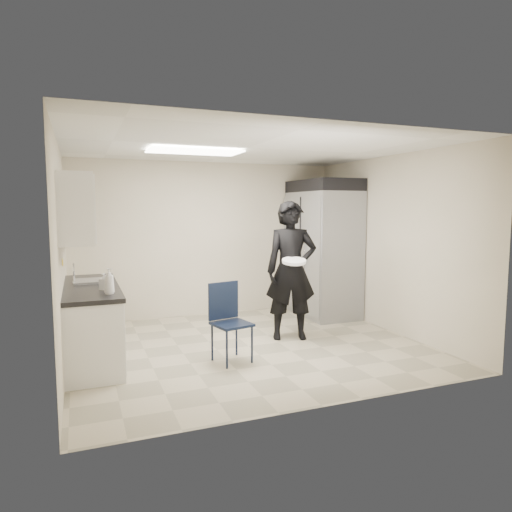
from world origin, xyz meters
name	(u,v)px	position (x,y,z in m)	size (l,w,h in m)	color
floor	(249,346)	(0.00, 0.00, 0.00)	(4.50, 4.50, 0.00)	tan
ceiling	(248,148)	(0.00, 0.00, 2.60)	(4.50, 4.50, 0.00)	silver
back_wall	(208,239)	(0.00, 2.00, 1.30)	(4.50, 4.50, 0.00)	beige
left_wall	(61,256)	(-2.25, 0.00, 1.30)	(4.00, 4.00, 0.00)	beige
right_wall	(391,244)	(2.25, 0.00, 1.30)	(4.00, 4.00, 0.00)	beige
ceiling_panel	(195,151)	(-0.60, 0.40, 2.57)	(1.20, 0.60, 0.02)	white
lower_counter	(92,325)	(-1.95, 0.20, 0.43)	(0.60, 1.90, 0.86)	silver
countertop	(90,288)	(-1.95, 0.20, 0.89)	(0.64, 1.95, 0.05)	black
sink	(92,285)	(-1.93, 0.45, 0.87)	(0.42, 0.40, 0.14)	gray
faucet	(74,274)	(-2.13, 0.45, 1.02)	(0.02, 0.02, 0.24)	silver
upper_cabinets	(76,209)	(-2.08, 0.20, 1.83)	(0.35, 1.80, 0.75)	silver
towel_dispenser	(72,223)	(-2.14, 1.35, 1.62)	(0.22, 0.30, 0.35)	black
notice_sticker_left	(62,262)	(-2.24, 0.10, 1.22)	(0.00, 0.12, 0.07)	yellow
notice_sticker_right	(63,263)	(-2.24, 0.30, 1.18)	(0.00, 0.12, 0.07)	yellow
commercial_fridge	(323,254)	(1.83, 1.27, 1.05)	(0.80, 1.35, 2.10)	gray
fridge_compressor	(324,186)	(1.83, 1.27, 2.20)	(0.80, 1.35, 0.20)	black
folding_chair	(232,324)	(-0.40, -0.50, 0.46)	(0.41, 0.41, 0.92)	black
man_tuxedo	(291,271)	(0.69, 0.14, 0.97)	(0.71, 0.47, 1.93)	black
bucket_lid	(294,261)	(0.62, -0.10, 1.13)	(0.32, 0.32, 0.04)	white
soap_bottle_a	(109,281)	(-1.77, -0.45, 1.05)	(0.11, 0.11, 0.28)	white
soap_bottle_b	(104,282)	(-1.81, -0.16, 1.00)	(0.08, 0.09, 0.19)	#A5A7B1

